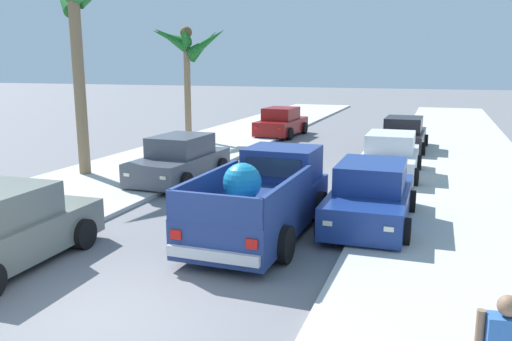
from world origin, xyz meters
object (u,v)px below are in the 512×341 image
Objects in this scene: car_left_near at (403,136)px; car_left_far at (180,160)px; car_left_mid at (281,123)px; palm_tree_right_fore at (188,46)px; palm_tree_left_mid at (74,7)px; car_right_far at (390,157)px; car_right_near at (0,231)px; pickup_truck at (264,199)px; car_right_mid at (370,197)px.

car_left_near is 0.99× the size of car_left_far.
car_left_mid is 11.93m from car_left_far.
car_left_mid is 0.76× the size of palm_tree_right_fore.
car_right_far is at bearing 18.26° from palm_tree_left_mid.
palm_tree_left_mid is (-3.64, 7.42, 4.92)m from car_right_near.
car_left_near is (2.23, 12.99, -0.09)m from pickup_truck.
car_right_near and car_right_far have the same top height.
car_right_mid is 5.71m from car_right_far.
car_right_far is (-0.06, -5.86, 0.00)m from car_left_near.
palm_tree_right_fore is (-10.29, -0.34, 3.97)m from car_left_near.
car_left_far is at bearing 156.56° from car_right_mid.
pickup_truck is 0.75× the size of palm_tree_left_mid.
car_right_near is (-4.12, -3.57, -0.09)m from pickup_truck.
car_left_near is 14.41m from palm_tree_left_mid.
palm_tree_right_fore is at bearing 151.66° from car_right_far.
car_left_mid is at bearing 74.46° from palm_tree_left_mid.
car_left_far is at bearing -126.73° from car_left_near.
pickup_truck reaches higher than car_left_mid.
palm_tree_left_mid is at bearing -173.53° from car_left_far.
car_left_near is 0.75× the size of palm_tree_right_fore.
car_left_near is 11.57m from car_right_mid.
car_left_near is 1.00× the size of car_right_mid.
car_left_far and car_right_far have the same top height.
pickup_truck is 9.92m from palm_tree_left_mid.
pickup_truck is 1.23× the size of car_right_mid.
car_right_far is (6.47, 2.88, 0.00)m from car_left_far.
car_right_mid is at bearing 38.15° from car_right_near.
car_left_far is at bearing -65.84° from palm_tree_right_fore.
palm_tree_left_mid is at bearing 116.15° from car_right_near.
pickup_truck reaches higher than car_right_mid.
car_left_near is 0.61× the size of palm_tree_left_mid.
car_right_near is (-6.35, -16.56, 0.00)m from car_left_near.
car_left_mid is at bearing 113.98° from car_right_mid.
pickup_truck is 1.22× the size of car_right_near.
car_right_near is 19.75m from car_left_mid.
pickup_truck is 1.23× the size of car_left_near.
palm_tree_right_fore is (-3.73, -3.53, 3.97)m from car_left_mid.
palm_tree_left_mid reaches higher than pickup_truck.
palm_tree_right_fore is 0.81× the size of palm_tree_left_mid.
car_right_mid is at bearing -89.99° from car_left_near.
pickup_truck is at bearing -44.67° from car_left_far.
car_right_far is 0.61× the size of palm_tree_left_mid.
car_right_near is at bearing -76.33° from palm_tree_right_fore.
car_left_far is 6.04m from palm_tree_left_mid.
palm_tree_right_fore reaches higher than car_right_mid.
palm_tree_left_mid reaches higher than car_right_far.
car_left_mid is at bearing 90.20° from car_left_far.
palm_tree_right_fore is at bearing 132.50° from car_right_mid.
palm_tree_right_fore is at bearing -136.59° from car_left_mid.
car_right_mid is at bearing -89.41° from car_right_far.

